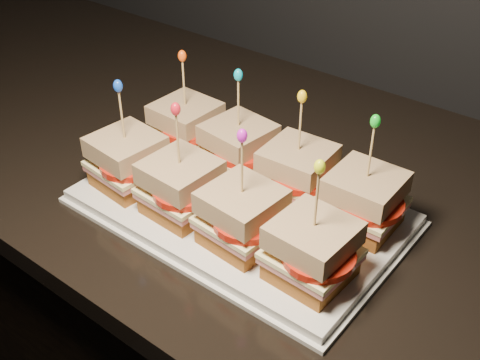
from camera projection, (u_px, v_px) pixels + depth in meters
The scene contains 60 objects.
cabinet at pixel (157, 306), 1.33m from camera, with size 2.57×0.65×0.91m, color black.
granite_slab at pixel (136, 119), 1.06m from camera, with size 2.61×0.69×0.03m, color black.
platter at pixel (240, 208), 0.80m from camera, with size 0.41×0.26×0.02m, color white.
platter_rim at pixel (240, 212), 0.81m from camera, with size 0.43×0.27×0.01m, color white.
sandwich_0_bread_bot at pixel (187, 142), 0.90m from camera, with size 0.08×0.08×0.02m, color brown.
sandwich_0_ham at pixel (187, 133), 0.90m from camera, with size 0.09×0.09×0.01m, color #CE6963.
sandwich_0_cheese at pixel (186, 129), 0.89m from camera, with size 0.09×0.09×0.01m, color #FFF6A8.
sandwich_0_tomato at pixel (189, 129), 0.88m from camera, with size 0.08×0.08×0.01m, color red.
sandwich_0_bread_top at pixel (185, 113), 0.88m from camera, with size 0.08×0.08×0.03m, color brown.
sandwich_0_pick at pixel (184, 86), 0.85m from camera, with size 0.00×0.00×0.09m, color tan.
sandwich_0_frill at pixel (182, 56), 0.83m from camera, with size 0.01×0.01×0.02m, color #ED4C0E.
sandwich_1_bread_bot at pixel (238, 164), 0.85m from camera, with size 0.08×0.08×0.02m, color brown.
sandwich_1_ham at pixel (238, 155), 0.85m from camera, with size 0.09×0.09×0.01m, color #CE6963.
sandwich_1_cheese at pixel (238, 151), 0.84m from camera, with size 0.09×0.09×0.01m, color #FFF6A8.
sandwich_1_tomato at pixel (243, 151), 0.83m from camera, with size 0.08×0.08×0.01m, color red.
sandwich_1_bread_top at pixel (238, 134), 0.83m from camera, with size 0.08×0.08×0.03m, color brown.
sandwich_1_pick at pixel (238, 106), 0.80m from camera, with size 0.00×0.00×0.09m, color tan.
sandwich_1_frill at pixel (238, 75), 0.78m from camera, with size 0.01×0.01×0.02m, color #079DBB.
sandwich_2_bread_bot at pixel (296, 189), 0.80m from camera, with size 0.08×0.08×0.02m, color brown.
sandwich_2_ham at pixel (297, 179), 0.80m from camera, with size 0.09×0.09×0.01m, color #CE6963.
sandwich_2_cheese at pixel (297, 175), 0.79m from camera, with size 0.09×0.09×0.01m, color #FFF6A8.
sandwich_2_tomato at pixel (302, 176), 0.78m from camera, with size 0.08×0.08×0.01m, color red.
sandwich_2_bread_top at pixel (298, 158), 0.78m from camera, with size 0.08×0.08×0.03m, color brown.
sandwich_2_pick at pixel (300, 129), 0.75m from camera, with size 0.00×0.00×0.09m, color tan.
sandwich_2_frill at pixel (302, 96), 0.73m from camera, with size 0.01×0.01×0.02m, color yellow.
sandwich_3_bread_bot at pixel (361, 217), 0.75m from camera, with size 0.08×0.08×0.02m, color brown.
sandwich_3_ham at pixel (363, 207), 0.75m from camera, with size 0.09×0.09×0.01m, color #CE6963.
sandwich_3_cheese at pixel (363, 203), 0.74m from camera, with size 0.09×0.09×0.01m, color #FFF6A8.
sandwich_3_tomato at pixel (370, 204), 0.73m from camera, with size 0.08×0.08×0.01m, color red.
sandwich_3_bread_top at pixel (366, 186), 0.73m from camera, with size 0.08×0.08×0.03m, color brown.
sandwich_3_pick at pixel (370, 155), 0.70m from camera, with size 0.00×0.00×0.09m, color tan.
sandwich_3_frill at pixel (375, 121), 0.68m from camera, with size 0.01×0.01×0.02m, color green.
sandwich_4_bread_bot at pixel (130, 177), 0.83m from camera, with size 0.08×0.08×0.02m, color brown.
sandwich_4_ham at pixel (128, 167), 0.82m from camera, with size 0.09×0.09×0.01m, color #CE6963.
sandwich_4_cheese at pixel (128, 163), 0.82m from camera, with size 0.09×0.09×0.01m, color #FFF6A8.
sandwich_4_tomato at pixel (130, 163), 0.80m from camera, with size 0.08×0.08×0.01m, color red.
sandwich_4_bread_top at pixel (126, 147), 0.80m from camera, with size 0.08×0.08×0.03m, color brown.
sandwich_4_pick at pixel (122, 118), 0.77m from camera, with size 0.00×0.00×0.09m, color tan.
sandwich_4_frill at pixel (118, 86), 0.75m from camera, with size 0.01×0.01×0.02m, color blue.
sandwich_5_bread_bot at pixel (182, 203), 0.78m from camera, with size 0.08×0.08×0.02m, color brown.
sandwich_5_ham at pixel (181, 194), 0.77m from camera, with size 0.09×0.09×0.01m, color #CE6963.
sandwich_5_cheese at pixel (181, 189), 0.77m from camera, with size 0.09×0.09×0.01m, color #FFF6A8.
sandwich_5_tomato at pixel (185, 190), 0.75m from camera, with size 0.08×0.08×0.01m, color red.
sandwich_5_bread_top at pixel (180, 172), 0.75m from camera, with size 0.08×0.08×0.03m, color brown.
sandwich_5_pick at pixel (178, 142), 0.73m from camera, with size 0.00×0.00×0.09m, color tan.
sandwich_5_frill at pixel (176, 109), 0.70m from camera, with size 0.01×0.01×0.02m, color red.
sandwich_6_bread_bot at pixel (242, 234), 0.73m from camera, with size 0.08×0.08×0.02m, color brown.
sandwich_6_ham at pixel (242, 224), 0.72m from camera, with size 0.09×0.09×0.01m, color #CE6963.
sandwich_6_cheese at pixel (242, 219), 0.72m from camera, with size 0.09×0.09×0.01m, color #FFF6A8.
sandwich_6_tomato at pixel (247, 221), 0.70m from camera, with size 0.08×0.08×0.01m, color red.
sandwich_6_bread_top at pixel (242, 202), 0.70m from camera, with size 0.08×0.08×0.03m, color brown.
sandwich_6_pick at pixel (242, 170), 0.68m from camera, with size 0.00×0.00×0.09m, color tan.
sandwich_6_frill at pixel (242, 136), 0.65m from camera, with size 0.01×0.01×0.02m, color #C71AC9.
sandwich_7_bread_bot at pixel (310, 268), 0.68m from camera, with size 0.08×0.08×0.02m, color brown.
sandwich_7_ham at pixel (311, 258), 0.67m from camera, with size 0.09×0.09×0.01m, color #CE6963.
sandwich_7_cheese at pixel (312, 253), 0.67m from camera, with size 0.09×0.09×0.01m, color #FFF6A8.
sandwich_7_tomato at pixel (319, 256), 0.65m from camera, with size 0.08×0.08×0.01m, color red.
sandwich_7_bread_top at pixel (313, 235), 0.65m from camera, with size 0.08×0.08×0.03m, color brown.
sandwich_7_pick at pixel (316, 203), 0.63m from camera, with size 0.00×0.00×0.09m, color tan.
sandwich_7_frill at pixel (320, 167), 0.60m from camera, with size 0.01×0.01×0.02m, color #D9E817.
Camera 1 is at (0.99, 1.05, 1.44)m, focal length 45.00 mm.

